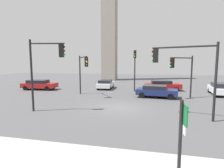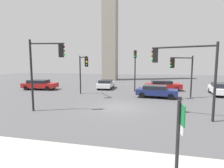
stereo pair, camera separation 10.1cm
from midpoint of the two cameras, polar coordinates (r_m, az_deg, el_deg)
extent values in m
plane|color=#4C4C4F|center=(15.30, 2.25, -7.58)|extent=(94.60, 94.60, 0.00)
cylinder|color=black|center=(5.68, 20.87, -17.78)|extent=(0.10, 0.10, 2.59)
cube|color=#197238|center=(5.39, 21.90, -8.91)|extent=(0.10, 0.72, 0.58)
cube|color=white|center=(5.53, 21.70, -13.31)|extent=(0.08, 0.51, 0.22)
cylinder|color=black|center=(22.17, -10.09, 2.89)|extent=(0.16, 0.16, 4.69)
cylinder|color=black|center=(20.42, -9.18, 8.56)|extent=(2.09, 2.97, 0.12)
cube|color=black|center=(18.94, -8.12, 7.07)|extent=(0.44, 0.44, 1.00)
sphere|color=#4C0F0C|center=(18.75, -7.99, 7.99)|extent=(0.20, 0.20, 0.20)
sphere|color=yellow|center=(18.74, -7.97, 7.08)|extent=(0.20, 0.20, 0.20)
sphere|color=#14471E|center=(18.74, -7.96, 6.16)|extent=(0.20, 0.20, 0.20)
cylinder|color=black|center=(21.16, 24.43, 2.09)|extent=(0.16, 0.16, 4.60)
cylinder|color=black|center=(20.12, 21.76, 7.84)|extent=(2.49, 1.67, 0.12)
cube|color=black|center=(19.33, 19.05, 6.39)|extent=(0.44, 0.44, 1.00)
sphere|color=#4C0F0C|center=(19.21, 18.62, 7.30)|extent=(0.20, 0.20, 0.20)
sphere|color=#594714|center=(19.21, 18.58, 6.41)|extent=(0.20, 0.20, 0.20)
sphere|color=green|center=(19.21, 18.55, 5.51)|extent=(0.20, 0.20, 0.20)
cylinder|color=black|center=(12.99, 30.55, 0.39)|extent=(0.16, 0.16, 5.10)
cylinder|color=black|center=(13.00, 21.99, 11.06)|extent=(3.99, 1.12, 0.12)
cube|color=black|center=(13.25, 14.04, 8.86)|extent=(0.39, 0.39, 1.00)
sphere|color=#4C0F0C|center=(13.31, 13.23, 10.17)|extent=(0.20, 0.20, 0.20)
sphere|color=#594714|center=(13.29, 13.19, 8.88)|extent=(0.20, 0.20, 0.20)
sphere|color=green|center=(13.28, 13.16, 7.59)|extent=(0.20, 0.20, 0.20)
cylinder|color=black|center=(15.11, -24.34, 2.37)|extent=(0.16, 0.16, 5.57)
cylinder|color=black|center=(14.64, -20.06, 12.20)|extent=(2.60, 0.63, 0.12)
cube|color=black|center=(14.25, -15.90, 10.29)|extent=(0.38, 0.38, 1.00)
sphere|color=#4C0F0C|center=(14.21, -15.15, 11.54)|extent=(0.20, 0.20, 0.20)
sphere|color=#594714|center=(14.19, -15.12, 10.33)|extent=(0.20, 0.20, 0.20)
sphere|color=green|center=(14.17, -15.08, 9.12)|extent=(0.20, 0.20, 0.20)
cylinder|color=black|center=(23.82, 7.55, 4.14)|extent=(0.16, 0.16, 5.49)
cube|color=black|center=(23.83, 7.64, 9.54)|extent=(0.35, 0.35, 1.00)
sphere|color=#4C0F0C|center=(23.65, 7.56, 10.29)|extent=(0.20, 0.20, 0.20)
sphere|color=#594714|center=(23.63, 7.55, 9.57)|extent=(0.20, 0.20, 0.20)
sphere|color=green|center=(23.62, 7.54, 8.84)|extent=(0.20, 0.20, 0.20)
cube|color=navy|center=(20.19, 14.40, -2.47)|extent=(4.58, 2.47, 0.61)
cube|color=black|center=(20.14, 13.82, -1.07)|extent=(2.63, 2.02, 0.45)
cylinder|color=black|center=(20.99, 18.62, -3.11)|extent=(0.69, 0.43, 0.65)
cylinder|color=black|center=(19.38, 18.58, -3.90)|extent=(0.69, 0.43, 0.65)
cylinder|color=black|center=(21.21, 10.54, -2.78)|extent=(0.69, 0.43, 0.65)
cylinder|color=black|center=(19.61, 9.84, -3.53)|extent=(0.69, 0.43, 0.65)
cube|color=maroon|center=(27.55, -22.08, -0.33)|extent=(4.91, 2.54, 0.63)
cube|color=black|center=(27.61, -22.56, 0.74)|extent=(2.81, 2.09, 0.48)
cylinder|color=black|center=(27.61, -18.26, -0.83)|extent=(0.69, 0.44, 0.66)
cylinder|color=black|center=(26.07, -19.89, -1.31)|extent=(0.69, 0.44, 0.66)
cylinder|color=black|center=(29.14, -23.99, -0.69)|extent=(0.69, 0.44, 0.66)
cylinder|color=black|center=(27.69, -25.84, -1.14)|extent=(0.69, 0.44, 0.66)
cube|color=silver|center=(24.75, 31.92, -1.59)|extent=(2.65, 4.93, 0.64)
cube|color=black|center=(24.45, 32.12, -0.40)|extent=(2.17, 2.84, 0.54)
cylinder|color=black|center=(26.17, 29.23, -1.75)|extent=(0.46, 0.69, 0.65)
cylinder|color=black|center=(23.05, 30.63, -2.86)|extent=(0.46, 0.69, 0.65)
cube|color=silver|center=(26.56, -1.86, -0.21)|extent=(2.20, 4.40, 0.59)
cube|color=black|center=(26.30, -1.95, 0.81)|extent=(1.86, 2.50, 0.48)
cylinder|color=black|center=(28.18, -2.89, -0.43)|extent=(0.39, 0.60, 0.59)
cylinder|color=black|center=(27.89, 0.36, -0.49)|extent=(0.39, 0.60, 0.59)
cylinder|color=black|center=(25.36, -4.29, -1.23)|extent=(0.39, 0.60, 0.59)
cylinder|color=black|center=(25.03, -0.69, -1.31)|extent=(0.39, 0.60, 0.59)
cube|color=maroon|center=(25.76, 16.29, -0.53)|extent=(4.96, 2.63, 0.63)
cube|color=black|center=(25.67, 15.81, 0.58)|extent=(2.86, 2.14, 0.46)
cylinder|color=black|center=(26.97, 19.31, -1.00)|extent=(0.73, 0.45, 0.69)
cylinder|color=black|center=(25.33, 20.21, -1.51)|extent=(0.73, 0.45, 0.69)
cylinder|color=black|center=(26.40, 12.49, -0.94)|extent=(0.73, 0.45, 0.69)
cylinder|color=black|center=(24.72, 12.95, -1.46)|extent=(0.73, 0.45, 0.69)
cube|color=gray|center=(43.14, -0.57, 25.56)|extent=(3.12, 3.12, 35.49)
camera|label=1|loc=(0.05, -89.84, 0.02)|focal=28.32mm
camera|label=2|loc=(0.05, 90.16, -0.02)|focal=28.32mm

